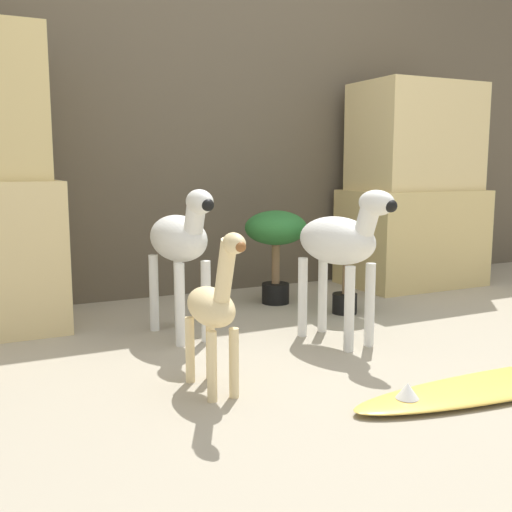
{
  "coord_description": "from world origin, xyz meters",
  "views": [
    {
      "loc": [
        -1.3,
        -1.7,
        0.76
      ],
      "look_at": [
        -0.16,
        0.63,
        0.37
      ],
      "focal_mm": 42.0,
      "sensor_mm": 36.0,
      "label": 1
    }
  ],
  "objects_px": {
    "zebra_left": "(180,242)",
    "giraffe_figurine": "(213,307)",
    "potted_palm_front": "(276,235)",
    "potted_palm_back": "(346,250)",
    "zebra_right": "(341,244)"
  },
  "relations": [
    {
      "from": "zebra_left",
      "to": "giraffe_figurine",
      "type": "xyz_separation_m",
      "value": [
        -0.12,
        -0.68,
        -0.14
      ]
    },
    {
      "from": "giraffe_figurine",
      "to": "potted_palm_back",
      "type": "distance_m",
      "value": 1.26
    },
    {
      "from": "zebra_right",
      "to": "giraffe_figurine",
      "type": "xyz_separation_m",
      "value": [
        -0.71,
        -0.3,
        -0.14
      ]
    },
    {
      "from": "potted_palm_front",
      "to": "zebra_right",
      "type": "bearing_deg",
      "value": -97.59
    },
    {
      "from": "zebra_left",
      "to": "giraffe_figurine",
      "type": "height_order",
      "value": "zebra_left"
    },
    {
      "from": "giraffe_figurine",
      "to": "potted_palm_back",
      "type": "xyz_separation_m",
      "value": [
        1.03,
        0.73,
        0.04
      ]
    },
    {
      "from": "zebra_left",
      "to": "giraffe_figurine",
      "type": "relative_size",
      "value": 1.19
    },
    {
      "from": "zebra_left",
      "to": "potted_palm_front",
      "type": "xyz_separation_m",
      "value": [
        0.7,
        0.41,
        -0.05
      ]
    },
    {
      "from": "giraffe_figurine",
      "to": "potted_palm_front",
      "type": "bearing_deg",
      "value": 53.29
    },
    {
      "from": "zebra_right",
      "to": "giraffe_figurine",
      "type": "relative_size",
      "value": 1.19
    },
    {
      "from": "zebra_right",
      "to": "zebra_left",
      "type": "relative_size",
      "value": 1.0
    },
    {
      "from": "zebra_left",
      "to": "potted_palm_back",
      "type": "relative_size",
      "value": 1.48
    },
    {
      "from": "potted_palm_front",
      "to": "potted_palm_back",
      "type": "xyz_separation_m",
      "value": [
        0.21,
        -0.37,
        -0.05
      ]
    },
    {
      "from": "potted_palm_back",
      "to": "giraffe_figurine",
      "type": "bearing_deg",
      "value": -144.83
    },
    {
      "from": "giraffe_figurine",
      "to": "zebra_right",
      "type": "bearing_deg",
      "value": 23.15
    }
  ]
}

